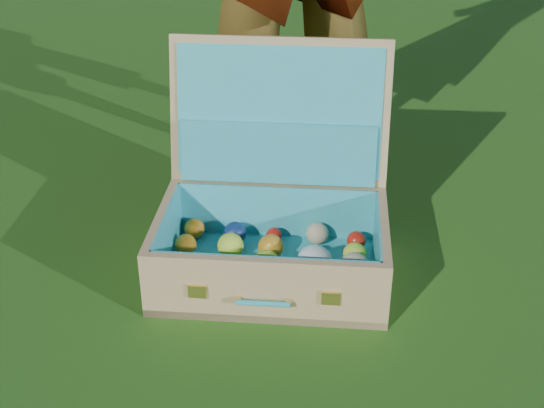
% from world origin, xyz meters
% --- Properties ---
extents(ground, '(60.00, 60.00, 0.00)m').
position_xyz_m(ground, '(0.00, 0.00, 0.00)').
color(ground, '#215114').
rests_on(ground, ground).
extents(suitcase, '(0.56, 0.50, 0.51)m').
position_xyz_m(suitcase, '(0.14, 0.21, 0.14)').
color(suitcase, tan).
rests_on(suitcase, ground).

